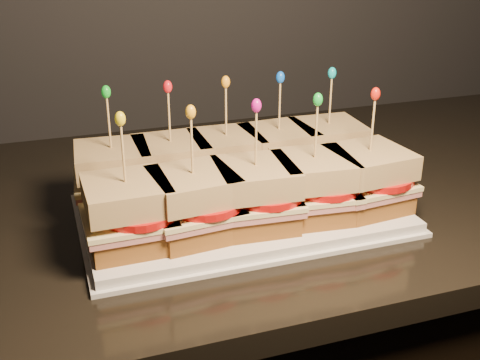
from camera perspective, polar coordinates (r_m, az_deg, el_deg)
name	(u,v)px	position (r m, az deg, el deg)	size (l,w,h in m)	color
granite_slab	(139,212)	(0.88, -9.57, -3.05)	(2.63, 0.67, 0.03)	black
platter	(240,211)	(0.82, 0.00, -2.96)	(0.42, 0.26, 0.02)	silver
platter_rim	(240,215)	(0.82, 0.00, -3.33)	(0.43, 0.27, 0.01)	silver
sandwich_0_bread_bot	(115,195)	(0.83, -11.73, -1.39)	(0.09, 0.09, 0.03)	#5B3214
sandwich_0_ham	(114,183)	(0.82, -11.82, -0.32)	(0.10, 0.10, 0.01)	#B46062
sandwich_0_cheese	(114,179)	(0.82, -11.86, 0.13)	(0.10, 0.10, 0.01)	#F5E5A1
sandwich_0_tomato	(123,174)	(0.81, -11.02, 0.56)	(0.09, 0.09, 0.01)	red
sandwich_0_bread_top	(112,159)	(0.81, -12.03, 1.95)	(0.09, 0.09, 0.03)	brown
sandwich_0_pick	(109,126)	(0.80, -12.30, 5.04)	(0.00, 0.00, 0.09)	tan
sandwich_0_frill	(106,92)	(0.78, -12.58, 8.16)	(0.01, 0.01, 0.02)	green
sandwich_1_bread_bot	(173,187)	(0.84, -6.41, -0.68)	(0.09, 0.09, 0.03)	#5B3214
sandwich_1_ham	(172,176)	(0.84, -6.46, 0.38)	(0.10, 0.10, 0.01)	#B46062
sandwich_1_cheese	(172,171)	(0.83, -6.48, 0.82)	(0.10, 0.10, 0.01)	#F5E5A1
sandwich_1_tomato	(181,167)	(0.83, -5.60, 1.25)	(0.09, 0.09, 0.01)	red
sandwich_1_bread_top	(171,152)	(0.82, -6.57, 2.63)	(0.09, 0.09, 0.03)	brown
sandwich_1_pick	(169,120)	(0.81, -6.72, 5.69)	(0.00, 0.00, 0.09)	tan
sandwich_1_frill	(168,87)	(0.80, -6.87, 8.78)	(0.01, 0.01, 0.02)	red
sandwich_2_bread_bot	(227,180)	(0.86, -1.28, 0.01)	(0.09, 0.09, 0.03)	#5B3214
sandwich_2_ham	(227,169)	(0.85, -1.29, 1.05)	(0.10, 0.10, 0.01)	#B46062
sandwich_2_cheese	(226,164)	(0.85, -1.29, 1.48)	(0.10, 0.10, 0.01)	#F5E5A1
sandwich_2_tomato	(236,160)	(0.85, -0.40, 1.91)	(0.09, 0.09, 0.01)	red
sandwich_2_bread_top	(226,146)	(0.84, -1.31, 3.26)	(0.09, 0.09, 0.03)	brown
sandwich_2_pick	(226,114)	(0.83, -1.34, 6.26)	(0.00, 0.00, 0.09)	tan
sandwich_2_frill	(226,82)	(0.82, -1.37, 9.29)	(0.01, 0.01, 0.02)	orange
sandwich_3_bread_bot	(278,173)	(0.89, 3.61, 0.66)	(0.09, 0.09, 0.03)	#5B3214
sandwich_3_ham	(278,162)	(0.88, 3.63, 1.68)	(0.10, 0.10, 0.01)	#B46062
sandwich_3_cheese	(278,158)	(0.88, 3.64, 2.10)	(0.10, 0.10, 0.01)	#F5E5A1
sandwich_3_tomato	(288,154)	(0.87, 4.53, 2.52)	(0.09, 0.09, 0.01)	red
sandwich_3_bread_top	(279,140)	(0.87, 3.69, 3.84)	(0.09, 0.09, 0.03)	brown
sandwich_3_pick	(280,109)	(0.85, 3.77, 6.76)	(0.00, 0.00, 0.09)	tan
sandwich_3_frill	(280,77)	(0.84, 3.85, 9.69)	(0.01, 0.01, 0.02)	blue
sandwich_4_bread_bot	(326,167)	(0.92, 8.19, 1.27)	(0.09, 0.09, 0.03)	#5B3214
sandwich_4_ham	(327,156)	(0.91, 8.25, 2.26)	(0.10, 0.10, 0.01)	#B46062
sandwich_4_cheese	(327,152)	(0.91, 8.27, 2.67)	(0.10, 0.10, 0.01)	#F5E5A1
sandwich_4_tomato	(337,147)	(0.91, 9.15, 3.07)	(0.09, 0.09, 0.01)	red
sandwich_4_bread_top	(328,134)	(0.90, 8.38, 4.35)	(0.09, 0.09, 0.03)	brown
sandwich_4_pick	(330,104)	(0.89, 8.55, 7.17)	(0.00, 0.00, 0.09)	tan
sandwich_4_frill	(332,73)	(0.87, 8.73, 10.00)	(0.01, 0.01, 0.02)	#0BA7B6
sandwich_5_bread_bot	(130,235)	(0.73, -10.41, -5.11)	(0.09, 0.09, 0.03)	#5B3214
sandwich_5_ham	(129,222)	(0.72, -10.51, -3.93)	(0.10, 0.10, 0.01)	#B46062
sandwich_5_cheese	(128,217)	(0.71, -10.55, -3.43)	(0.10, 0.10, 0.01)	#F5E5A1
sandwich_5_tomato	(139,211)	(0.71, -9.56, -2.96)	(0.09, 0.09, 0.01)	red
sandwich_5_bread_top	(126,195)	(0.70, -10.72, -1.38)	(0.09, 0.09, 0.03)	brown
sandwich_5_pick	(123,157)	(0.68, -11.00, 2.13)	(0.00, 0.00, 0.09)	tan
sandwich_5_frill	(120,119)	(0.67, -11.30, 5.72)	(0.01, 0.01, 0.02)	yellow
sandwich_6_bread_bot	(194,225)	(0.74, -4.34, -4.23)	(0.09, 0.09, 0.03)	#5B3214
sandwich_6_ham	(194,212)	(0.73, -4.38, -3.06)	(0.10, 0.10, 0.01)	#B46062
sandwich_6_cheese	(194,207)	(0.73, -4.40, -2.57)	(0.10, 0.10, 0.01)	#F5E5A1
sandwich_6_tomato	(205,202)	(0.72, -3.37, -2.10)	(0.09, 0.09, 0.01)	red
sandwich_6_bread_top	(193,186)	(0.72, -4.47, -0.54)	(0.09, 0.09, 0.03)	brown
sandwich_6_pick	(192,149)	(0.70, -4.58, 2.92)	(0.00, 0.00, 0.09)	tan
sandwich_6_frill	(191,112)	(0.68, -4.70, 6.46)	(0.01, 0.01, 0.02)	orange
sandwich_7_bread_bot	(255,215)	(0.76, 1.45, -3.35)	(0.09, 0.09, 0.03)	#5B3214
sandwich_7_ham	(255,203)	(0.75, 1.46, -2.20)	(0.10, 0.10, 0.01)	#B46062
sandwich_7_cheese	(255,198)	(0.75, 1.47, -1.72)	(0.10, 0.10, 0.01)	#F5E5A1
sandwich_7_tomato	(266,193)	(0.74, 2.50, -1.25)	(0.09, 0.09, 0.01)	red
sandwich_7_bread_top	(256,177)	(0.74, 1.49, 0.26)	(0.09, 0.09, 0.03)	brown
sandwich_7_pick	(256,142)	(0.72, 1.53, 3.64)	(0.00, 0.00, 0.09)	tan
sandwich_7_frill	(256,105)	(0.71, 1.57, 7.08)	(0.01, 0.01, 0.02)	#CF0F94
sandwich_8_bread_bot	(312,206)	(0.79, 6.87, -2.49)	(0.09, 0.09, 0.03)	#5B3214
sandwich_8_ham	(313,195)	(0.78, 6.93, -1.37)	(0.10, 0.10, 0.01)	#B46062
sandwich_8_cheese	(313,190)	(0.78, 6.95, -0.91)	(0.10, 0.10, 0.01)	#F5E5A1
sandwich_8_tomato	(324,185)	(0.77, 7.97, -0.45)	(0.09, 0.09, 0.01)	red
sandwich_8_bread_top	(314,169)	(0.77, 7.05, 1.01)	(0.09, 0.09, 0.03)	brown
sandwich_8_pick	(316,135)	(0.75, 7.22, 4.27)	(0.00, 0.00, 0.09)	tan
sandwich_8_frill	(318,100)	(0.74, 7.40, 7.58)	(0.01, 0.01, 0.02)	green
sandwich_9_bread_bot	(366,198)	(0.82, 11.86, -1.68)	(0.09, 0.09, 0.03)	#5B3214
sandwich_9_ham	(367,186)	(0.82, 11.96, -0.60)	(0.10, 0.10, 0.01)	#B46062
sandwich_9_cheese	(368,182)	(0.81, 12.00, -0.15)	(0.10, 0.10, 0.01)	#F5E5A1
sandwich_9_tomato	(378,177)	(0.81, 12.98, 0.28)	(0.09, 0.09, 0.01)	red
sandwich_9_bread_top	(369,162)	(0.80, 12.16, 1.69)	(0.09, 0.09, 0.03)	brown
sandwich_9_pick	(372,128)	(0.79, 12.44, 4.81)	(0.00, 0.00, 0.09)	tan
sandwich_9_frill	(376,94)	(0.77, 12.73, 7.97)	(0.01, 0.01, 0.02)	red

